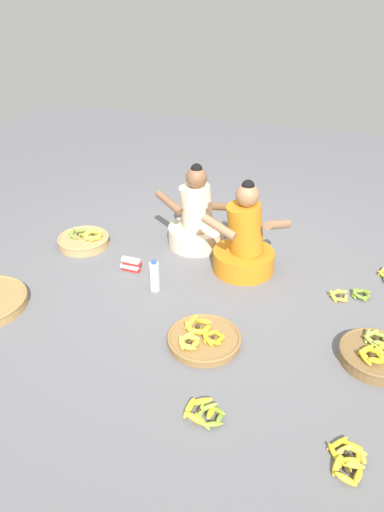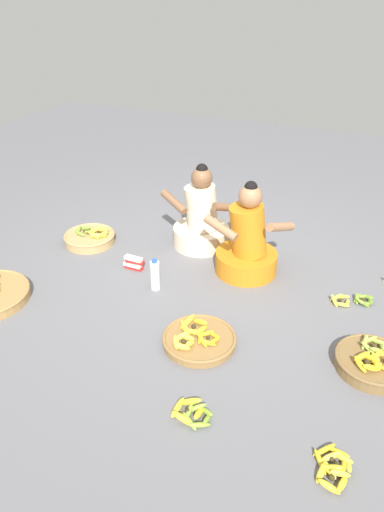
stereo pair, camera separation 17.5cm
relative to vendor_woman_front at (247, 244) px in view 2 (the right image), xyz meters
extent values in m
plane|color=slate|center=(-0.28, -0.30, -0.26)|extent=(10.00, 10.00, 0.00)
cylinder|color=orange|center=(0.00, 0.00, -0.17)|extent=(0.52, 0.52, 0.18)
cylinder|color=orange|center=(0.00, 0.00, 0.13)|extent=(0.42, 0.40, 0.46)
sphere|color=#9E704C|center=(0.00, 0.00, 0.43)|extent=(0.19, 0.19, 0.19)
sphere|color=black|center=(0.00, 0.00, 0.50)|extent=(0.10, 0.10, 0.10)
cylinder|color=#9E704C|center=(-0.16, -0.20, 0.21)|extent=(0.32, 0.14, 0.16)
cylinder|color=#9E704C|center=(0.26, 0.00, 0.21)|extent=(0.19, 0.31, 0.16)
cylinder|color=beige|center=(-0.53, 0.29, -0.17)|extent=(0.52, 0.52, 0.18)
cylinder|color=beige|center=(-0.53, 0.29, 0.12)|extent=(0.34, 0.31, 0.42)
sphere|color=brown|center=(-0.53, 0.29, 0.40)|extent=(0.19, 0.19, 0.19)
sphere|color=black|center=(-0.53, 0.29, 0.48)|extent=(0.10, 0.10, 0.10)
cylinder|color=brown|center=(-0.74, 0.14, 0.19)|extent=(0.31, 0.19, 0.16)
cylinder|color=brown|center=(-0.26, 0.22, 0.19)|extent=(0.22, 0.30, 0.16)
cylinder|color=brown|center=(1.11, -0.80, -0.22)|extent=(0.47, 0.47, 0.08)
torus|color=brown|center=(1.11, -0.80, -0.18)|extent=(0.48, 0.48, 0.02)
ellipsoid|color=yellow|center=(1.12, -0.79, -0.16)|extent=(0.08, 0.14, 0.06)
ellipsoid|color=yellow|center=(1.13, -0.85, -0.15)|extent=(0.10, 0.14, 0.07)
ellipsoid|color=yellow|center=(1.17, -0.88, -0.16)|extent=(0.14, 0.06, 0.06)
ellipsoid|color=#9EB747|center=(1.15, -0.69, -0.15)|extent=(0.05, 0.13, 0.07)
ellipsoid|color=#9EB747|center=(1.12, -0.64, -0.16)|extent=(0.13, 0.08, 0.06)
ellipsoid|color=#9EB747|center=(1.06, -0.65, -0.16)|extent=(0.12, 0.10, 0.06)
ellipsoid|color=#9EB747|center=(1.04, -0.69, -0.15)|extent=(0.04, 0.13, 0.07)
ellipsoid|color=#9EB747|center=(1.07, -0.74, -0.15)|extent=(0.12, 0.09, 0.07)
ellipsoid|color=#9EB747|center=(1.12, -0.74, -0.15)|extent=(0.12, 0.09, 0.08)
sphere|color=#382D19|center=(1.10, -0.69, -0.16)|extent=(0.03, 0.03, 0.03)
ellipsoid|color=gold|center=(1.13, -0.87, -0.15)|extent=(0.07, 0.13, 0.07)
ellipsoid|color=gold|center=(1.09, -0.83, -0.15)|extent=(0.13, 0.08, 0.07)
ellipsoid|color=gold|center=(1.04, -0.84, -0.15)|extent=(0.12, 0.11, 0.07)
ellipsoid|color=gold|center=(1.04, -0.92, -0.15)|extent=(0.12, 0.11, 0.08)
ellipsoid|color=gold|center=(1.10, -0.93, -0.15)|extent=(0.13, 0.10, 0.08)
sphere|color=#382D19|center=(1.08, -0.88, -0.15)|extent=(0.03, 0.03, 0.03)
cylinder|color=olive|center=(0.00, -1.02, -0.24)|extent=(0.50, 0.50, 0.05)
torus|color=olive|center=(0.00, -1.02, -0.21)|extent=(0.51, 0.51, 0.02)
ellipsoid|color=gold|center=(0.12, -1.03, -0.18)|extent=(0.05, 0.12, 0.07)
ellipsoid|color=gold|center=(0.09, -0.98, -0.19)|extent=(0.12, 0.08, 0.05)
ellipsoid|color=gold|center=(0.04, -0.98, -0.19)|extent=(0.11, 0.09, 0.05)
ellipsoid|color=gold|center=(0.02, -1.03, -0.18)|extent=(0.05, 0.12, 0.07)
ellipsoid|color=gold|center=(0.04, -1.07, -0.18)|extent=(0.11, 0.08, 0.08)
ellipsoid|color=gold|center=(0.09, -1.07, -0.19)|extent=(0.12, 0.07, 0.07)
sphere|color=#382D19|center=(0.07, -1.02, -0.19)|extent=(0.03, 0.03, 0.03)
ellipsoid|color=yellow|center=(0.00, -0.97, -0.18)|extent=(0.06, 0.15, 0.07)
ellipsoid|color=yellow|center=(-0.04, -0.90, -0.18)|extent=(0.15, 0.08, 0.08)
ellipsoid|color=yellow|center=(-0.12, -0.93, -0.18)|extent=(0.09, 0.15, 0.09)
ellipsoid|color=yellow|center=(-0.11, -1.01, -0.18)|extent=(0.13, 0.13, 0.08)
ellipsoid|color=yellow|center=(-0.03, -1.01, -0.18)|extent=(0.15, 0.10, 0.08)
sphere|color=#382D19|center=(-0.06, -0.96, -0.18)|extent=(0.04, 0.04, 0.04)
ellipsoid|color=yellow|center=(-0.01, -1.13, -0.18)|extent=(0.05, 0.12, 0.08)
ellipsoid|color=yellow|center=(-0.06, -1.08, -0.19)|extent=(0.12, 0.05, 0.06)
ellipsoid|color=yellow|center=(-0.10, -1.09, -0.18)|extent=(0.11, 0.11, 0.08)
ellipsoid|color=yellow|center=(-0.11, -1.15, -0.18)|extent=(0.09, 0.12, 0.07)
ellipsoid|color=yellow|center=(-0.05, -1.18, -0.19)|extent=(0.12, 0.07, 0.06)
sphere|color=#382D19|center=(-0.06, -1.13, -0.18)|extent=(0.03, 0.03, 0.03)
cylinder|color=tan|center=(-1.51, -0.11, -0.22)|extent=(0.46, 0.46, 0.08)
torus|color=tan|center=(-1.51, -0.11, -0.18)|extent=(0.48, 0.48, 0.02)
ellipsoid|color=yellow|center=(-1.36, -0.08, -0.15)|extent=(0.04, 0.14, 0.06)
ellipsoid|color=yellow|center=(-1.37, -0.04, -0.15)|extent=(0.12, 0.14, 0.07)
ellipsoid|color=yellow|center=(-1.42, -0.01, -0.15)|extent=(0.14, 0.04, 0.07)
ellipsoid|color=yellow|center=(-1.48, -0.05, -0.15)|extent=(0.09, 0.15, 0.07)
ellipsoid|color=yellow|center=(-1.48, -0.11, -0.15)|extent=(0.11, 0.14, 0.06)
ellipsoid|color=yellow|center=(-1.44, -0.13, -0.16)|extent=(0.15, 0.07, 0.06)
ellipsoid|color=yellow|center=(-1.38, -0.12, -0.15)|extent=(0.14, 0.12, 0.07)
sphere|color=#382D19|center=(-1.42, -0.07, -0.15)|extent=(0.03, 0.03, 0.03)
ellipsoid|color=olive|center=(-1.52, -0.10, -0.15)|extent=(0.04, 0.13, 0.08)
ellipsoid|color=olive|center=(-1.58, -0.04, -0.15)|extent=(0.13, 0.05, 0.07)
ellipsoid|color=olive|center=(-1.62, -0.11, -0.15)|extent=(0.06, 0.13, 0.07)
ellipsoid|color=olive|center=(-1.58, -0.15, -0.16)|extent=(0.13, 0.06, 0.05)
sphere|color=#382D19|center=(-1.57, -0.10, -0.16)|extent=(0.03, 0.03, 0.03)
ellipsoid|color=yellow|center=(0.25, -1.61, -0.23)|extent=(0.05, 0.15, 0.09)
ellipsoid|color=yellow|center=(0.17, -1.55, -0.23)|extent=(0.16, 0.07, 0.09)
ellipsoid|color=yellow|center=(0.12, -1.61, -0.24)|extent=(0.05, 0.15, 0.06)
ellipsoid|color=yellow|center=(0.19, -1.68, -0.23)|extent=(0.15, 0.04, 0.09)
sphere|color=#382D19|center=(0.19, -1.61, -0.23)|extent=(0.03, 0.03, 0.03)
ellipsoid|color=#8CAD38|center=(0.31, -1.62, -0.23)|extent=(0.04, 0.13, 0.08)
ellipsoid|color=#8CAD38|center=(0.28, -1.57, -0.23)|extent=(0.13, 0.10, 0.08)
ellipsoid|color=#8CAD38|center=(0.22, -1.57, -0.23)|extent=(0.13, 0.10, 0.07)
ellipsoid|color=#8CAD38|center=(0.19, -1.63, -0.24)|extent=(0.04, 0.13, 0.06)
ellipsoid|color=#8CAD38|center=(0.22, -1.67, -0.24)|extent=(0.13, 0.09, 0.06)
ellipsoid|color=#8CAD38|center=(0.28, -1.67, -0.24)|extent=(0.13, 0.10, 0.05)
sphere|color=#382D19|center=(0.25, -1.62, -0.24)|extent=(0.03, 0.03, 0.03)
ellipsoid|color=yellow|center=(0.87, -0.15, -0.24)|extent=(0.03, 0.12, 0.05)
ellipsoid|color=yellow|center=(0.82, -0.10, -0.24)|extent=(0.12, 0.04, 0.07)
ellipsoid|color=yellow|center=(0.78, -0.11, -0.24)|extent=(0.10, 0.11, 0.05)
ellipsoid|color=yellow|center=(0.77, -0.18, -0.23)|extent=(0.09, 0.11, 0.07)
ellipsoid|color=yellow|center=(0.84, -0.19, -0.24)|extent=(0.12, 0.08, 0.06)
sphere|color=#382D19|center=(0.82, -0.15, -0.24)|extent=(0.03, 0.03, 0.03)
ellipsoid|color=olive|center=(1.02, -0.06, -0.24)|extent=(0.05, 0.12, 0.06)
ellipsoid|color=olive|center=(1.00, -0.02, -0.24)|extent=(0.11, 0.08, 0.07)
ellipsoid|color=olive|center=(0.96, -0.02, -0.24)|extent=(0.12, 0.06, 0.05)
ellipsoid|color=olive|center=(0.93, -0.05, -0.24)|extent=(0.06, 0.12, 0.05)
ellipsoid|color=olive|center=(0.93, -0.08, -0.24)|extent=(0.05, 0.12, 0.07)
ellipsoid|color=olive|center=(0.98, -0.12, -0.23)|extent=(0.11, 0.03, 0.07)
ellipsoid|color=olive|center=(1.02, -0.10, -0.24)|extent=(0.09, 0.11, 0.05)
sphere|color=#382D19|center=(0.98, -0.07, -0.24)|extent=(0.03, 0.03, 0.03)
ellipsoid|color=yellow|center=(1.07, -1.72, -0.24)|extent=(0.06, 0.13, 0.06)
ellipsoid|color=yellow|center=(1.00, -1.66, -0.23)|extent=(0.13, 0.06, 0.08)
ellipsoid|color=yellow|center=(0.96, -1.70, -0.23)|extent=(0.06, 0.13, 0.07)
ellipsoid|color=yellow|center=(1.01, -1.76, -0.23)|extent=(0.13, 0.04, 0.07)
sphere|color=#382D19|center=(1.01, -1.71, -0.24)|extent=(0.03, 0.03, 0.03)
ellipsoid|color=gold|center=(1.06, -1.60, -0.24)|extent=(0.03, 0.14, 0.06)
ellipsoid|color=gold|center=(1.01, -1.54, -0.24)|extent=(0.15, 0.07, 0.06)
ellipsoid|color=gold|center=(0.95, -1.56, -0.24)|extent=(0.12, 0.12, 0.05)
ellipsoid|color=gold|center=(0.94, -1.64, -0.24)|extent=(0.11, 0.13, 0.05)
ellipsoid|color=gold|center=(1.01, -1.66, -0.23)|extent=(0.14, 0.07, 0.08)
sphere|color=#382D19|center=(0.99, -1.60, -0.24)|extent=(0.03, 0.03, 0.03)
ellipsoid|color=yellow|center=(1.08, -1.61, -0.23)|extent=(0.06, 0.13, 0.08)
ellipsoid|color=yellow|center=(1.05, -1.57, -0.24)|extent=(0.13, 0.08, 0.07)
ellipsoid|color=yellow|center=(0.99, -1.58, -0.24)|extent=(0.11, 0.11, 0.05)
ellipsoid|color=yellow|center=(0.99, -1.66, -0.24)|extent=(0.11, 0.11, 0.05)
ellipsoid|color=yellow|center=(1.05, -1.67, -0.23)|extent=(0.12, 0.08, 0.08)
sphere|color=#382D19|center=(1.02, -1.62, -0.24)|extent=(0.03, 0.03, 0.03)
cylinder|color=silver|center=(-0.58, -0.54, -0.14)|extent=(0.08, 0.08, 0.25)
cylinder|color=#2D59B7|center=(-0.58, -0.54, 0.00)|extent=(0.04, 0.04, 0.02)
cube|color=red|center=(-0.89, -0.35, -0.25)|extent=(0.16, 0.05, 0.03)
cube|color=white|center=(-0.90, -0.36, -0.22)|extent=(0.16, 0.05, 0.03)
cube|color=red|center=(-0.88, -0.35, -0.19)|extent=(0.16, 0.06, 0.03)
cube|color=white|center=(-0.89, -0.35, -0.16)|extent=(0.16, 0.05, 0.03)
camera|label=1|loc=(0.81, -3.42, 1.92)|focal=33.52mm
camera|label=2|loc=(0.98, -3.35, 1.92)|focal=33.52mm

